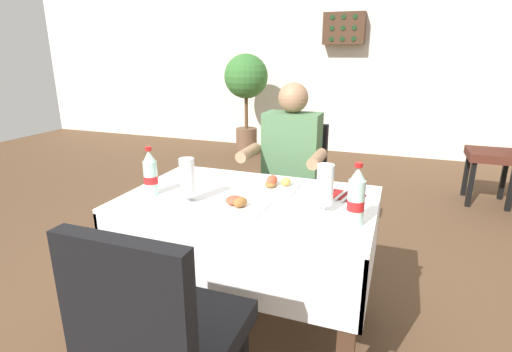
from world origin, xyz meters
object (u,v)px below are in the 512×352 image
at_px(beer_glass_left, 187,179).
at_px(beer_glass_middle, 325,187).
at_px(chair_near_camera_side, 162,333).
at_px(cola_bottle_primary, 151,174).
at_px(plate_far_diner, 274,185).
at_px(seated_diner_far, 289,169).
at_px(plate_near_camera, 239,204).
at_px(cola_bottle_secondary, 356,198).
at_px(chair_far_diner_seat, 291,187).
at_px(background_chair_left, 504,149).
at_px(main_dining_table, 249,230).
at_px(wall_bottle_rack, 344,28).
at_px(potted_plant_corner, 246,85).
at_px(napkin_cutlery_set, 346,196).

bearing_deg(beer_glass_left, beer_glass_middle, 9.99).
distance_m(chair_near_camera_side, beer_glass_middle, 0.89).
bearing_deg(cola_bottle_primary, plate_far_diner, 28.82).
bearing_deg(seated_diner_far, plate_near_camera, -90.68).
xyz_separation_m(seated_diner_far, cola_bottle_secondary, (0.51, -0.83, 0.16)).
relative_size(chair_far_diner_seat, background_chair_left, 1.00).
distance_m(main_dining_table, wall_bottle_rack, 4.30).
height_order(beer_glass_middle, potted_plant_corner, potted_plant_corner).
bearing_deg(background_chair_left, cola_bottle_secondary, -112.16).
distance_m(chair_near_camera_side, cola_bottle_secondary, 0.88).
bearing_deg(plate_far_diner, potted_plant_corner, 113.83).
bearing_deg(beer_glass_middle, chair_near_camera_side, -117.27).
bearing_deg(cola_bottle_primary, chair_near_camera_side, -54.37).
relative_size(plate_far_diner, cola_bottle_secondary, 0.90).
bearing_deg(background_chair_left, plate_far_diner, -123.06).
bearing_deg(main_dining_table, plate_near_camera, -87.65).
distance_m(main_dining_table, cola_bottle_secondary, 0.62).
relative_size(seated_diner_far, beer_glass_middle, 5.80).
bearing_deg(cola_bottle_primary, cola_bottle_secondary, -1.31).
distance_m(beer_glass_middle, wall_bottle_rack, 4.31).
relative_size(chair_near_camera_side, background_chair_left, 1.00).
xyz_separation_m(beer_glass_middle, napkin_cutlery_set, (0.07, 0.22, -0.11)).
bearing_deg(wall_bottle_rack, plate_near_camera, -87.38).
relative_size(chair_far_diner_seat, plate_far_diner, 4.07).
height_order(beer_glass_middle, cola_bottle_primary, cola_bottle_primary).
bearing_deg(chair_far_diner_seat, wall_bottle_rack, 93.25).
xyz_separation_m(seated_diner_far, plate_near_camera, (-0.01, -0.82, 0.06)).
distance_m(main_dining_table, beer_glass_left, 0.41).
relative_size(main_dining_table, plate_near_camera, 5.23).
distance_m(chair_far_diner_seat, beer_glass_middle, 0.97).
height_order(cola_bottle_primary, cola_bottle_secondary, cola_bottle_secondary).
bearing_deg(chair_near_camera_side, seated_diner_far, 89.39).
distance_m(main_dining_table, seated_diner_far, 0.69).
relative_size(chair_far_diner_seat, plate_near_camera, 4.17).
height_order(seated_diner_far, plate_far_diner, seated_diner_far).
distance_m(chair_near_camera_side, plate_far_diner, 0.99).
distance_m(seated_diner_far, potted_plant_corner, 3.27).
xyz_separation_m(plate_near_camera, background_chair_left, (1.62, 2.70, -0.22)).
xyz_separation_m(plate_far_diner, napkin_cutlery_set, (0.37, -0.00, -0.01)).
xyz_separation_m(main_dining_table, wall_bottle_rack, (-0.19, 4.13, 1.18)).
relative_size(main_dining_table, potted_plant_corner, 0.85).
bearing_deg(cola_bottle_primary, beer_glass_middle, 5.13).
relative_size(main_dining_table, plate_far_diner, 5.11).
height_order(seated_diner_far, background_chair_left, seated_diner_far).
xyz_separation_m(plate_far_diner, cola_bottle_primary, (-0.55, -0.30, 0.09)).
bearing_deg(chair_far_diner_seat, plate_far_diner, -82.98).
distance_m(plate_far_diner, potted_plant_corner, 3.75).
distance_m(plate_near_camera, background_chair_left, 3.16).
height_order(cola_bottle_primary, wall_bottle_rack, wall_bottle_rack).
height_order(cola_bottle_secondary, potted_plant_corner, potted_plant_corner).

